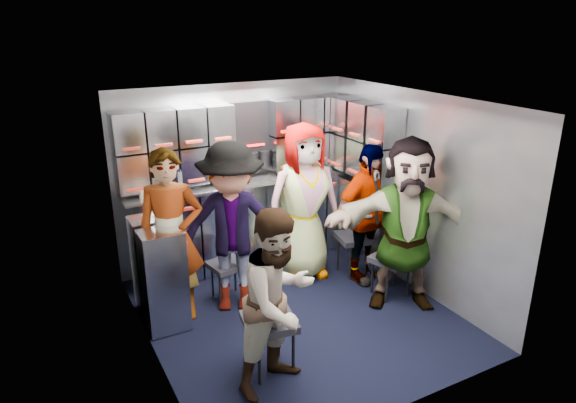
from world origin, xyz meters
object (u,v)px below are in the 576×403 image
jump_seat_mid_left (227,267)px  attendant_standing (171,237)px  attendant_arc_d (367,214)px  jump_seat_near_right (391,261)px  attendant_arc_b (232,228)px  jump_seat_center (296,236)px  jump_seat_mid_right (355,239)px  attendant_arc_a (279,301)px  attendant_arc_c (304,202)px  attendant_arc_e (406,224)px  jump_seat_near_left (269,324)px

jump_seat_mid_left → attendant_standing: (-0.57, -0.07, 0.48)m
attendant_standing → attendant_arc_d: 2.08m
jump_seat_near_right → attendant_arc_d: bearing=94.3°
jump_seat_near_right → attendant_arc_b: attendant_arc_b is taller
jump_seat_center → jump_seat_mid_right: (0.54, -0.43, 0.02)m
jump_seat_mid_left → attendant_arc_a: (-0.13, -1.43, 0.38)m
jump_seat_mid_left → attendant_arc_c: 1.10m
jump_seat_center → attendant_arc_d: 0.90m
jump_seat_mid_right → attendant_arc_e: (0.03, -0.78, 0.46)m
jump_seat_center → attendant_arc_b: size_ratio=0.28×
jump_seat_mid_right → attendant_arc_c: size_ratio=0.27×
jump_seat_near_left → attendant_arc_e: 1.75m
jump_seat_near_right → jump_seat_mid_left: bearing=154.3°
attendant_arc_c → attendant_arc_e: attendant_arc_c is taller
attendant_standing → attendant_arc_e: bearing=-1.8°
attendant_arc_c → attendant_arc_d: size_ratio=1.13×
jump_seat_near_left → attendant_arc_e: size_ratio=0.28×
jump_seat_mid_left → attendant_standing: bearing=-173.1°
jump_seat_near_left → attendant_arc_a: (0.00, -0.18, 0.31)m
jump_seat_center → jump_seat_mid_right: size_ratio=1.02×
jump_seat_near_left → attendant_arc_a: attendant_arc_a is taller
jump_seat_near_right → attendant_arc_e: bearing=-90.0°
attendant_arc_d → jump_seat_near_left: bearing=-157.9°
jump_seat_center → jump_seat_near_right: same height
jump_seat_mid_left → jump_seat_center: 1.01m
jump_seat_center → attendant_standing: size_ratio=0.28×
attendant_arc_e → attendant_arc_c: bearing=150.4°
jump_seat_near_right → attendant_arc_d: (-0.03, 0.42, 0.38)m
attendant_arc_d → jump_seat_mid_right: bearing=82.6°
attendant_arc_d → attendant_arc_e: bearing=-94.4°
jump_seat_mid_right → jump_seat_near_right: 0.60m
jump_seat_center → attendant_arc_a: (-1.10, -1.72, 0.35)m
attendant_arc_a → attendant_arc_c: size_ratio=0.85×
jump_seat_mid_right → attendant_arc_b: size_ratio=0.27×
jump_seat_near_left → jump_seat_near_right: bearing=17.0°
attendant_arc_e → jump_seat_center: bearing=146.7°
jump_seat_mid_right → attendant_arc_d: attendant_arc_d is taller
jump_seat_near_right → attendant_arc_e: attendant_arc_e is taller
jump_seat_mid_right → attendant_arc_d: 0.41m
jump_seat_mid_left → jump_seat_near_left: bearing=-96.1°
jump_seat_mid_left → attendant_arc_a: 1.48m
attendant_arc_c → attendant_arc_e: size_ratio=1.01×
jump_seat_near_right → attendant_arc_b: bearing=160.0°
jump_seat_mid_left → attendant_arc_c: bearing=6.5°
jump_seat_mid_right → attendant_arc_a: (-1.63, -1.29, 0.33)m
attendant_standing → attendant_arc_a: attendant_standing is taller
jump_seat_mid_right → attendant_standing: size_ratio=0.28×
attendant_standing → attendant_arc_d: bearing=13.3°
jump_seat_mid_right → attendant_arc_e: attendant_arc_e is taller
jump_seat_near_left → attendant_arc_d: size_ratio=0.32×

